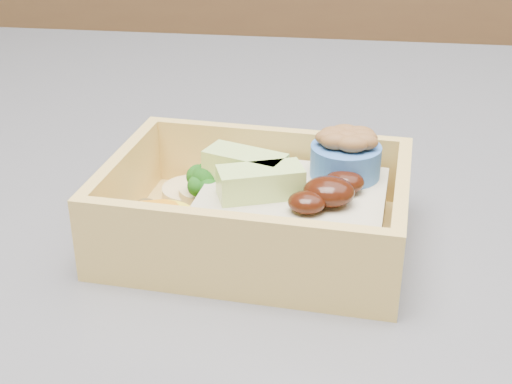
# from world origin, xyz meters

# --- Properties ---
(bento_box) EXTENTS (0.17, 0.13, 0.06)m
(bento_box) POSITION_xyz_m (-0.03, -0.13, 0.94)
(bento_box) COLOR #DEB65B
(bento_box) RESTS_ON island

